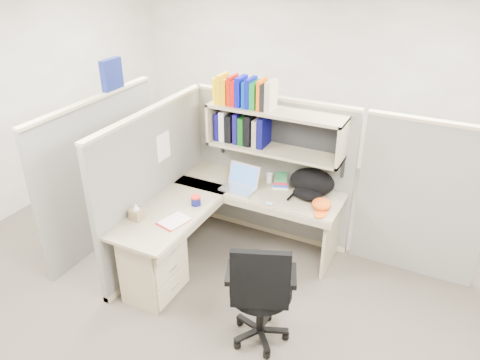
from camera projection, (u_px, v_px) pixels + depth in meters
The scene contains 14 objects.
ground at pixel (235, 275), 4.76m from camera, with size 6.00×6.00×0.00m, color #36312A.
room_shell at pixel (234, 126), 4.00m from camera, with size 6.00×6.00×6.00m.
cubicle at pixel (223, 170), 4.84m from camera, with size 3.79×1.84×1.95m.
desk at pixel (183, 244), 4.49m from camera, with size 1.74×1.75×0.73m.
laptop at pixel (238, 179), 4.78m from camera, with size 0.35×0.35×0.25m, color silver, non-canonical shape.
backpack at pixel (310, 184), 4.66m from camera, with size 0.46×0.35×0.27m, color black, non-canonical shape.
orange_cap at pixel (322, 204), 4.48m from camera, with size 0.19×0.22×0.10m, color #D75112, non-canonical shape.
snack_canister at pixel (196, 200), 4.54m from camera, with size 0.10×0.10×0.10m.
tissue_box at pixel (136, 211), 4.30m from camera, with size 0.11×0.11×0.17m, color #917552, non-canonical shape.
mouse at pixel (269, 203), 4.56m from camera, with size 0.09×0.06×0.03m, color #97B3D7.
paper_cup at pixel (269, 178), 4.96m from camera, with size 0.07×0.07×0.10m, color white.
book_stack at pixel (281, 180), 4.90m from camera, with size 0.16×0.22×0.11m, color gray, non-canonical shape.
loose_paper at pixel (175, 221), 4.31m from camera, with size 0.20×0.26×0.00m, color white, non-canonical shape.
task_chair at pixel (260, 308), 3.80m from camera, with size 0.62×0.58×1.08m.
Camera 1 is at (1.73, -3.33, 3.08)m, focal length 35.00 mm.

